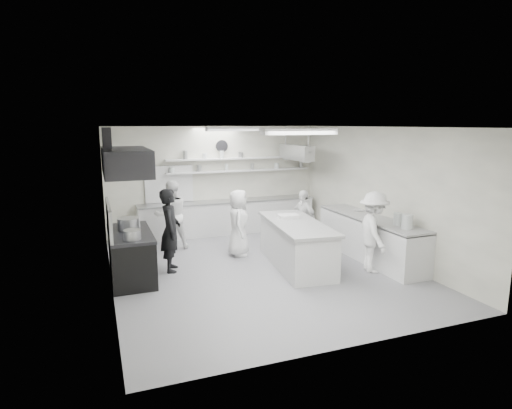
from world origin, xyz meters
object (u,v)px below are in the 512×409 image
object	(u,v)px
stove	(131,257)
cook_stove	(170,230)
cook_back	(171,215)
back_counter	(229,217)
prep_island	(296,245)
right_counter	(370,239)

from	to	relation	value
stove	cook_stove	bearing A→B (deg)	12.26
cook_stove	cook_back	size ratio (longest dim) A/B	1.03
back_counter	cook_back	distance (m)	2.08
stove	prep_island	distance (m)	3.47
stove	cook_back	distance (m)	2.15
stove	cook_stove	xyz separation A→B (m)	(0.83, 0.18, 0.43)
back_counter	right_counter	bearing A→B (deg)	-55.35
cook_stove	cook_back	xyz separation A→B (m)	(0.29, 1.61, -0.02)
prep_island	cook_back	distance (m)	3.26
cook_back	stove	bearing A→B (deg)	53.64
stove	prep_island	world-z (taller)	prep_island
back_counter	cook_stove	bearing A→B (deg)	-128.32
right_counter	cook_back	distance (m)	4.79
right_counter	cook_stove	xyz separation A→B (m)	(-4.42, 0.78, 0.41)
back_counter	right_counter	size ratio (longest dim) A/B	1.52
back_counter	right_counter	distance (m)	4.13
stove	right_counter	xyz separation A→B (m)	(5.25, -0.60, 0.02)
right_counter	cook_back	bearing A→B (deg)	149.92
cook_back	back_counter	bearing A→B (deg)	-154.83
back_counter	prep_island	size ratio (longest dim) A/B	1.98
back_counter	prep_island	bearing A→B (deg)	-80.76
prep_island	cook_back	xyz separation A→B (m)	(-2.31, 2.27, 0.39)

